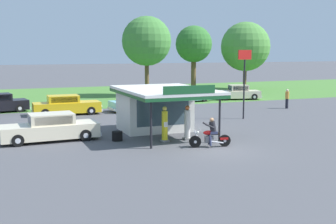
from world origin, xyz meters
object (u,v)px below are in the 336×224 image
at_px(motorcycle_with_rider, 211,135).
at_px(roadside_pole_sign, 244,72).
at_px(parked_car_back_row_right, 184,95).
at_px(parked_car_back_row_centre_right, 138,103).
at_px(gas_pump_nearside, 165,125).
at_px(featured_classic_sedan, 50,128).
at_px(parked_car_second_row_spare, 238,93).
at_px(gas_pump_offside, 187,124).
at_px(spare_tire_stack, 117,136).
at_px(parked_car_back_row_centre_left, 66,106).
at_px(bystander_admiring_sedan, 287,98).

height_order(motorcycle_with_rider, roadside_pole_sign, roadside_pole_sign).
bearing_deg(parked_car_back_row_right, parked_car_back_row_centre_right, -144.61).
height_order(gas_pump_nearside, featured_classic_sedan, gas_pump_nearside).
height_order(motorcycle_with_rider, parked_car_second_row_spare, motorcycle_with_rider).
distance_m(parked_car_second_row_spare, parked_car_back_row_right, 6.16).
xyz_separation_m(gas_pump_offside, spare_tire_stack, (-3.84, 1.20, -0.64)).
bearing_deg(featured_classic_sedan, parked_car_back_row_centre_left, 76.20).
distance_m(parked_car_second_row_spare, bystander_admiring_sedan, 7.94).
bearing_deg(gas_pump_nearside, parked_car_back_row_centre_left, 105.43).
distance_m(parked_car_back_row_right, spare_tire_stack, 19.54).
bearing_deg(featured_classic_sedan, roadside_pole_sign, 11.23).
xyz_separation_m(gas_pump_offside, parked_car_back_row_right, (7.43, 17.16, -0.20)).
bearing_deg(featured_classic_sedan, motorcycle_with_rider, -32.41).
bearing_deg(bystander_admiring_sedan, spare_tire_stack, -155.58).
xyz_separation_m(parked_car_back_row_centre_left, roadside_pole_sign, (12.03, -7.17, 2.76)).
xyz_separation_m(parked_car_back_row_right, spare_tire_stack, (-11.26, -15.96, -0.44)).
distance_m(motorcycle_with_rider, roadside_pole_sign, 10.70).
bearing_deg(motorcycle_with_rider, bystander_admiring_sedan, 40.32).
bearing_deg(motorcycle_with_rider, parked_car_back_row_centre_right, 86.95).
distance_m(gas_pump_nearside, parked_car_back_row_centre_left, 13.16).
bearing_deg(motorcycle_with_rider, roadside_pole_sign, 48.84).
xyz_separation_m(gas_pump_offside, parked_car_second_row_spare, (13.59, 17.18, -0.22)).
height_order(parked_car_second_row_spare, roadside_pole_sign, roadside_pole_sign).
height_order(parked_car_back_row_centre_right, spare_tire_stack, parked_car_back_row_centre_right).
height_order(featured_classic_sedan, spare_tire_stack, featured_classic_sedan).
bearing_deg(parked_car_back_row_centre_left, motorcycle_with_rider, -70.69).
height_order(parked_car_second_row_spare, parked_car_back_row_centre_right, parked_car_second_row_spare).
relative_size(gas_pump_nearside, featured_classic_sedan, 0.35).
height_order(gas_pump_offside, motorcycle_with_rider, gas_pump_offside).
distance_m(gas_pump_offside, spare_tire_stack, 4.07).
distance_m(gas_pump_nearside, featured_classic_sedan, 6.53).
relative_size(gas_pump_offside, spare_tire_stack, 3.31).
bearing_deg(bystander_admiring_sedan, parked_car_back_row_right, 129.33).
bearing_deg(featured_classic_sedan, parked_car_second_row_spare, 34.77).
relative_size(gas_pump_offside, roadside_pole_sign, 0.39).
xyz_separation_m(gas_pump_nearside, parked_car_back_row_right, (8.82, 17.16, -0.21)).
bearing_deg(spare_tire_stack, bystander_admiring_sedan, 24.42).
relative_size(gas_pump_offside, motorcycle_with_rider, 0.89).
distance_m(gas_pump_offside, featured_classic_sedan, 7.83).
bearing_deg(parked_car_second_row_spare, bystander_admiring_sedan, -87.73).
relative_size(motorcycle_with_rider, parked_car_second_row_spare, 0.44).
distance_m(gas_pump_offside, parked_car_back_row_centre_left, 13.60).
bearing_deg(gas_pump_offside, gas_pump_nearside, 180.00).
bearing_deg(bystander_admiring_sedan, parked_car_second_row_spare, 92.27).
distance_m(parked_car_second_row_spare, parked_car_back_row_centre_left, 19.03).
relative_size(parked_car_back_row_right, roadside_pole_sign, 1.09).
xyz_separation_m(motorcycle_with_rider, bystander_admiring_sedan, (13.56, 11.51, 0.26)).
distance_m(parked_car_back_row_centre_left, spare_tire_stack, 11.55).
bearing_deg(parked_car_back_row_centre_right, parked_car_back_row_right, 35.39).
relative_size(parked_car_back_row_centre_right, roadside_pole_sign, 1.02).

